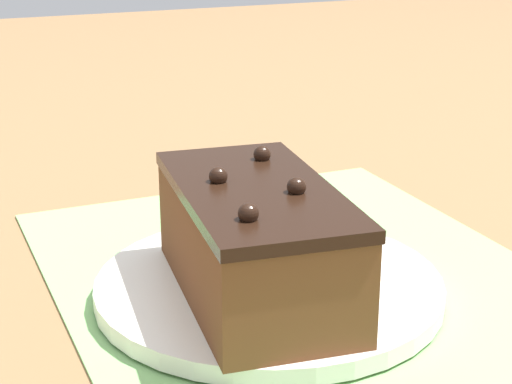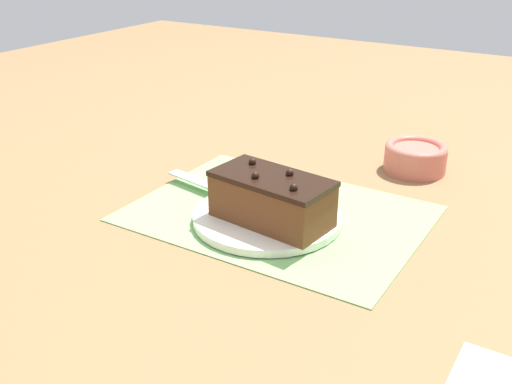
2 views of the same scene
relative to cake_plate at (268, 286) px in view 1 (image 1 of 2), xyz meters
The scene contains 5 objects.
ground_plane 0.04m from the cake_plate, 92.66° to the right, with size 3.00×3.00×0.00m, color olive.
placemat_woven 0.04m from the cake_plate, 92.66° to the right, with size 0.46×0.34×0.00m, color #7AB266.
cake_plate is the anchor object (origin of this frame).
chocolate_cake 0.05m from the cake_plate, 138.47° to the left, with size 0.19×0.11×0.08m.
serving_knife 0.08m from the cake_plate, 19.63° to the right, with size 0.24×0.06×0.01m.
Camera 1 is at (-0.48, 0.25, 0.26)m, focal length 60.00 mm.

